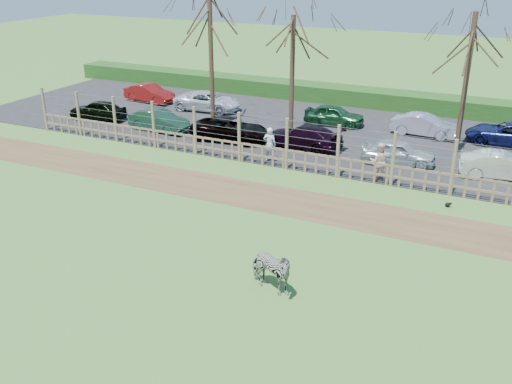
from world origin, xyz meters
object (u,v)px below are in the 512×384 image
at_px(car_2, 230,129).
at_px(car_5, 502,166).
at_px(visitor_a, 270,145).
at_px(car_4, 399,152).
at_px(tree_right, 471,49).
at_px(zebra, 270,270).
at_px(car_3, 304,137).
at_px(car_8, 208,101).
at_px(car_11, 425,125).
at_px(car_1, 159,120).
at_px(car_0, 98,110).
at_px(car_10, 334,115).
at_px(visitor_b, 379,161).
at_px(car_12, 508,134).
at_px(car_7, 149,93).
at_px(tree_mid, 293,46).
at_px(tree_left, 210,29).
at_px(crow, 448,205).

bearing_deg(car_2, car_5, -94.59).
bearing_deg(car_2, visitor_a, -128.80).
bearing_deg(car_4, tree_right, -44.11).
relative_size(visitor_a, car_2, 0.40).
bearing_deg(zebra, car_3, 33.20).
xyz_separation_m(tree_right, car_8, (-15.71, 1.75, -4.60)).
xyz_separation_m(car_4, car_11, (0.32, 5.23, 0.00)).
distance_m(car_1, car_11, 15.01).
xyz_separation_m(car_0, car_10, (13.43, 5.06, 0.00)).
height_order(visitor_b, car_2, visitor_b).
height_order(car_0, car_4, same).
height_order(car_0, car_10, same).
height_order(visitor_b, car_8, visitor_b).
relative_size(car_11, car_12, 0.84).
bearing_deg(tree_right, visitor_a, -146.24).
height_order(visitor_a, car_0, visitor_a).
bearing_deg(visitor_a, car_12, -153.00).
distance_m(visitor_b, car_3, 5.45).
bearing_deg(car_5, car_7, 69.93).
bearing_deg(car_4, car_12, -47.52).
bearing_deg(visitor_a, tree_mid, -89.78).
height_order(car_8, car_12, same).
bearing_deg(tree_right, zebra, -102.00).
height_order(visitor_b, car_10, visitor_b).
xyz_separation_m(car_8, car_10, (8.46, 0.25, 0.00)).
bearing_deg(car_2, car_0, 83.60).
distance_m(car_3, car_12, 10.89).
height_order(car_2, car_12, same).
height_order(car_5, car_11, same).
distance_m(car_4, car_7, 18.81).
distance_m(car_0, car_8, 6.91).
bearing_deg(car_12, car_5, 3.05).
height_order(car_7, car_10, same).
distance_m(visitor_b, car_12, 9.34).
height_order(tree_left, car_10, tree_left).
bearing_deg(car_12, visitor_a, -50.50).
xyz_separation_m(zebra, car_11, (1.39, 18.10, -0.09)).
xyz_separation_m(tree_left, car_12, (15.78, 3.86, -4.98)).
xyz_separation_m(visitor_a, car_5, (10.45, 2.39, -0.26)).
bearing_deg(car_5, crow, 150.32).
relative_size(crow, car_10, 0.07).
bearing_deg(car_12, car_1, -69.87).
height_order(car_0, car_5, same).
bearing_deg(visitor_b, tree_left, -34.59).
height_order(tree_right, car_4, tree_right).
xyz_separation_m(visitor_a, car_7, (-12.30, 7.43, -0.26)).
relative_size(zebra, car_0, 0.49).
relative_size(tree_mid, crow, 25.88).
xyz_separation_m(car_10, car_11, (5.23, 0.10, 0.00)).
height_order(tree_left, visitor_b, tree_left).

